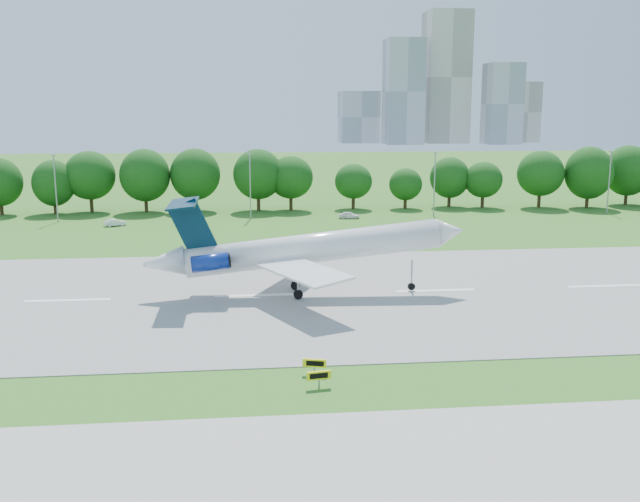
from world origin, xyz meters
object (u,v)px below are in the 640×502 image
at_px(taxi_sign_left, 319,376).
at_px(service_vehicle_a, 115,223).
at_px(service_vehicle_b, 349,215).
at_px(airliner, 297,249).

height_order(taxi_sign_left, service_vehicle_a, taxi_sign_left).
bearing_deg(service_vehicle_b, service_vehicle_a, 103.98).
relative_size(service_vehicle_a, service_vehicle_b, 0.96).
relative_size(airliner, taxi_sign_left, 19.22).
height_order(airliner, service_vehicle_a, airliner).
bearing_deg(taxi_sign_left, service_vehicle_b, 71.08).
height_order(airliner, service_vehicle_b, airliner).
xyz_separation_m(airliner, service_vehicle_a, (-28.30, 50.97, -4.56)).
bearing_deg(airliner, service_vehicle_b, 75.62).
relative_size(airliner, service_vehicle_b, 9.12).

